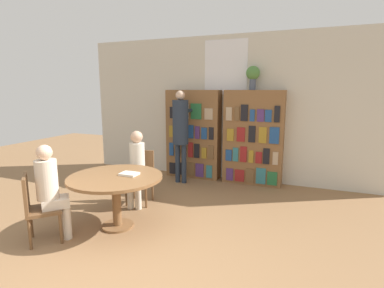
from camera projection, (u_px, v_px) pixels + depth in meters
ground_plane at (111, 287)px, 2.93m from camera, size 16.00×16.00×0.00m
wall_back at (225, 108)px, 6.32m from camera, size 6.40×0.07×3.00m
bookshelf_left at (193, 134)px, 6.48m from camera, size 1.17×0.34×1.89m
bookshelf_right at (253, 138)px, 6.00m from camera, size 1.17×0.34×1.89m
flower_vase at (253, 75)px, 5.80m from camera, size 0.27×0.27×0.46m
reading_table at (116, 184)px, 4.11m from camera, size 1.28×1.28×0.74m
chair_near_camera at (37, 205)px, 3.72m from camera, size 0.57×0.57×0.88m
chair_left_side at (141, 174)px, 5.08m from camera, size 0.47×0.47×0.88m
seated_reader_left at (137, 164)px, 4.86m from camera, size 0.30×0.38×1.25m
seated_reader_right at (51, 187)px, 3.75m from camera, size 0.41×0.41×1.24m
librarian_standing at (181, 127)px, 6.01m from camera, size 0.32×0.59×1.88m
open_book_on_table at (129, 174)px, 4.13m from camera, size 0.24×0.18×0.03m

